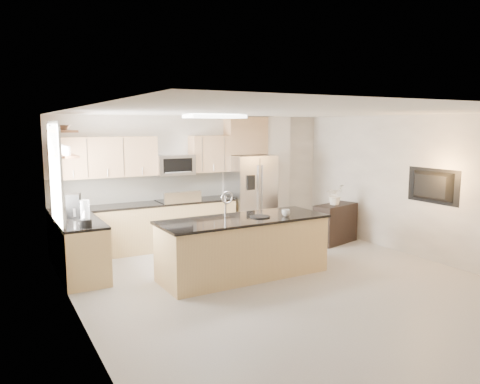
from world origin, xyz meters
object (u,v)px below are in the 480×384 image
blender (85,216)px  bowl (60,127)px  refrigerator (251,197)px  television (430,186)px  island (244,247)px  credenza (335,224)px  platter (260,217)px  range (178,223)px  microwave (174,165)px  cup (286,213)px  kettle (85,216)px  coffee_maker (74,206)px  flower_vase (335,190)px

blender → bowl: bowl is taller
refrigerator → television: size_ratio=1.65×
island → credenza: island is taller
platter → island: bearing=163.5°
bowl → range: bearing=20.9°
refrigerator → blender: (-3.73, -1.60, 0.21)m
credenza → platter: platter is taller
microwave → television: bearing=-42.8°
cup → platter: 0.43m
cup → television: bearing=-13.8°
island → television: bearing=-15.6°
television → range: bearing=48.4°
credenza → kettle: bearing=164.7°
island → bowl: bowl is taller
microwave → refrigerator: size_ratio=0.43×
coffee_maker → microwave: bearing=23.9°
cup → platter: cup is taller
platter → kettle: kettle is taller
refrigerator → bowl: 4.27m
bowl → platter: bearing=-28.7°
refrigerator → island: 2.68m
credenza → television: bearing=-88.2°
credenza → cup: bearing=-165.5°
television → bowl: bearing=68.6°
range → television: 4.78m
credenza → coffee_maker: 5.12m
microwave → refrigerator: microwave is taller
refrigerator → coffee_maker: bearing=-168.6°
range → blender: size_ratio=2.81×
island → coffee_maker: 2.83m
refrigerator → platter: 2.59m
refrigerator → blender: 4.07m
platter → coffee_maker: 3.02m
island → cup: 0.88m
credenza → kettle: size_ratio=4.25×
range → kettle: size_ratio=4.81×
microwave → flower_vase: (2.90, -1.45, -0.51)m
microwave → coffee_maker: bearing=-156.1°
refrigerator → blender: size_ratio=4.39×
range → cup: (0.91, -2.48, 0.53)m
refrigerator → cup: size_ratio=12.95×
platter → range: bearing=101.8°
credenza → platter: size_ratio=3.14×
bowl → refrigerator: bearing=11.7°
platter → blender: 2.67m
microwave → credenza: (2.95, -1.43, -1.23)m
platter → kettle: 2.72m
microwave → blender: 2.78m
platter → bowl: bearing=151.3°
cup → coffee_maker: bearing=150.8°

